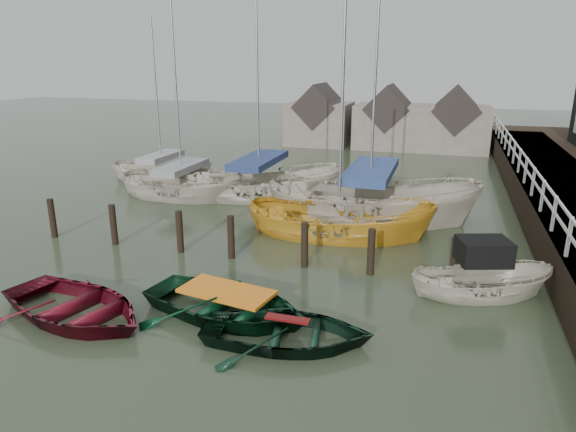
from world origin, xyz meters
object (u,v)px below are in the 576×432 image
(sailboat_d, at_px, (369,216))
(sailboat_b, at_px, (259,196))
(rowboat_dkgreen, at_px, (288,342))
(sailboat_c, at_px, (338,235))
(rowboat_red, at_px, (76,318))
(sailboat_e, at_px, (163,180))
(motorboat, at_px, (480,291))
(rowboat_green, at_px, (228,316))
(sailboat_a, at_px, (183,196))

(sailboat_d, bearing_deg, sailboat_b, 72.30)
(rowboat_dkgreen, distance_m, sailboat_c, 7.51)
(rowboat_red, relative_size, sailboat_e, 0.48)
(sailboat_c, bearing_deg, sailboat_e, 57.75)
(rowboat_red, height_order, sailboat_d, sailboat_d)
(rowboat_red, bearing_deg, sailboat_e, 37.53)
(sailboat_b, bearing_deg, sailboat_e, 62.75)
(motorboat, bearing_deg, sailboat_c, 33.19)
(rowboat_green, relative_size, motorboat, 1.10)
(sailboat_e, bearing_deg, sailboat_d, -110.08)
(sailboat_a, bearing_deg, sailboat_b, -73.06)
(sailboat_c, bearing_deg, sailboat_d, -20.38)
(rowboat_dkgreen, bearing_deg, motorboat, -57.20)
(sailboat_b, xyz_separation_m, sailboat_c, (4.52, -4.09, -0.05))
(motorboat, bearing_deg, rowboat_red, 96.07)
(motorboat, relative_size, sailboat_e, 0.44)
(rowboat_dkgreen, relative_size, sailboat_c, 0.36)
(rowboat_dkgreen, height_order, sailboat_b, sailboat_b)
(sailboat_c, distance_m, sailboat_d, 2.53)
(rowboat_dkgreen, height_order, sailboat_d, sailboat_d)
(sailboat_a, distance_m, sailboat_d, 8.62)
(sailboat_c, xyz_separation_m, sailboat_d, (0.73, 2.42, 0.05))
(rowboat_red, height_order, sailboat_a, sailboat_a)
(motorboat, bearing_deg, rowboat_dkgreen, 114.05)
(sailboat_c, bearing_deg, rowboat_dkgreen, 179.40)
(rowboat_green, xyz_separation_m, sailboat_d, (2.11, 9.16, 0.06))
(rowboat_green, relative_size, sailboat_a, 0.41)
(sailboat_d, bearing_deg, sailboat_e, 73.64)
(sailboat_e, bearing_deg, sailboat_a, -139.43)
(sailboat_b, bearing_deg, rowboat_green, -176.03)
(rowboat_dkgreen, xyz_separation_m, sailboat_d, (0.32, 9.92, 0.06))
(sailboat_d, bearing_deg, rowboat_green, 166.95)
(sailboat_a, bearing_deg, sailboat_d, -94.34)
(sailboat_b, height_order, sailboat_e, sailboat_b)
(sailboat_a, height_order, sailboat_e, sailboat_a)
(motorboat, distance_m, sailboat_a, 14.19)
(sailboat_c, bearing_deg, sailboat_b, 44.17)
(rowboat_green, distance_m, sailboat_c, 6.88)
(rowboat_red, distance_m, sailboat_b, 12.03)
(rowboat_red, distance_m, sailboat_c, 9.31)
(rowboat_red, xyz_separation_m, motorboat, (9.47, 4.25, 0.12))
(rowboat_dkgreen, relative_size, sailboat_a, 0.36)
(sailboat_a, height_order, sailboat_b, sailboat_b)
(motorboat, distance_m, sailboat_e, 17.72)
(sailboat_c, bearing_deg, motorboat, -132.42)
(rowboat_red, relative_size, sailboat_d, 0.35)
(sailboat_a, xyz_separation_m, sailboat_b, (3.35, 1.03, -0.01))
(rowboat_green, distance_m, sailboat_e, 15.37)
(rowboat_green, relative_size, sailboat_b, 0.39)
(rowboat_green, bearing_deg, sailboat_d, -2.90)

